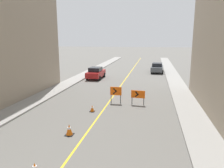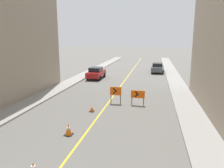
{
  "view_description": "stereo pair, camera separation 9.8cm",
  "coord_description": "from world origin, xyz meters",
  "px_view_note": "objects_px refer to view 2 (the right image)",
  "views": [
    {
      "loc": [
        3.71,
        1.83,
        5.43
      ],
      "look_at": [
        -0.29,
        22.76,
        1.0
      ],
      "focal_mm": 35.0,
      "sensor_mm": 36.0,
      "label": 1
    },
    {
      "loc": [
        3.81,
        1.85,
        5.43
      ],
      "look_at": [
        -0.29,
        22.76,
        1.0
      ],
      "focal_mm": 35.0,
      "sensor_mm": 36.0,
      "label": 2
    }
  ],
  "objects_px": {
    "parked_car_curb_near": "(96,73)",
    "parked_car_curb_mid": "(158,68)",
    "traffic_cone_second": "(33,168)",
    "traffic_cone_third": "(68,130)",
    "traffic_cone_fourth": "(92,108)",
    "arrow_barricade_secondary": "(138,95)",
    "arrow_barricade_primary": "(116,92)"
  },
  "relations": [
    {
      "from": "parked_car_curb_near",
      "to": "parked_car_curb_mid",
      "type": "height_order",
      "value": "same"
    },
    {
      "from": "traffic_cone_second",
      "to": "parked_car_curb_mid",
      "type": "distance_m",
      "value": 29.29
    },
    {
      "from": "traffic_cone_third",
      "to": "traffic_cone_fourth",
      "type": "distance_m",
      "value": 4.23
    },
    {
      "from": "arrow_barricade_secondary",
      "to": "parked_car_curb_mid",
      "type": "distance_m",
      "value": 18.51
    },
    {
      "from": "traffic_cone_third",
      "to": "arrow_barricade_secondary",
      "type": "distance_m",
      "value": 7.49
    },
    {
      "from": "traffic_cone_fourth",
      "to": "arrow_barricade_secondary",
      "type": "relative_size",
      "value": 0.41
    },
    {
      "from": "traffic_cone_third",
      "to": "arrow_barricade_secondary",
      "type": "relative_size",
      "value": 0.55
    },
    {
      "from": "parked_car_curb_mid",
      "to": "arrow_barricade_primary",
      "type": "bearing_deg",
      "value": -97.88
    },
    {
      "from": "traffic_cone_second",
      "to": "arrow_barricade_secondary",
      "type": "height_order",
      "value": "arrow_barricade_secondary"
    },
    {
      "from": "traffic_cone_second",
      "to": "parked_car_curb_mid",
      "type": "bearing_deg",
      "value": 79.78
    },
    {
      "from": "arrow_barricade_secondary",
      "to": "parked_car_curb_mid",
      "type": "xyz_separation_m",
      "value": [
        1.77,
        18.43,
        -0.06
      ]
    },
    {
      "from": "arrow_barricade_primary",
      "to": "parked_car_curb_near",
      "type": "height_order",
      "value": "parked_car_curb_near"
    },
    {
      "from": "traffic_cone_third",
      "to": "traffic_cone_fourth",
      "type": "bearing_deg",
      "value": 87.88
    },
    {
      "from": "traffic_cone_third",
      "to": "parked_car_curb_near",
      "type": "distance_m",
      "value": 18.17
    },
    {
      "from": "parked_car_curb_near",
      "to": "parked_car_curb_mid",
      "type": "relative_size",
      "value": 0.98
    },
    {
      "from": "traffic_cone_fourth",
      "to": "parked_car_curb_mid",
      "type": "distance_m",
      "value": 21.45
    },
    {
      "from": "traffic_cone_third",
      "to": "arrow_barricade_secondary",
      "type": "xyz_separation_m",
      "value": [
        3.43,
        6.64,
        0.53
      ]
    },
    {
      "from": "traffic_cone_fourth",
      "to": "arrow_barricade_secondary",
      "type": "height_order",
      "value": "arrow_barricade_secondary"
    },
    {
      "from": "traffic_cone_third",
      "to": "parked_car_curb_near",
      "type": "bearing_deg",
      "value": 100.17
    },
    {
      "from": "traffic_cone_fourth",
      "to": "parked_car_curb_mid",
      "type": "height_order",
      "value": "parked_car_curb_mid"
    },
    {
      "from": "traffic_cone_second",
      "to": "parked_car_curb_mid",
      "type": "relative_size",
      "value": 0.11
    },
    {
      "from": "arrow_barricade_primary",
      "to": "parked_car_curb_mid",
      "type": "height_order",
      "value": "parked_car_curb_mid"
    },
    {
      "from": "parked_car_curb_near",
      "to": "arrow_barricade_primary",
      "type": "bearing_deg",
      "value": -66.41
    },
    {
      "from": "arrow_barricade_secondary",
      "to": "traffic_cone_fourth",
      "type": "bearing_deg",
      "value": -138.76
    },
    {
      "from": "traffic_cone_fourth",
      "to": "parked_car_curb_mid",
      "type": "relative_size",
      "value": 0.11
    },
    {
      "from": "arrow_barricade_primary",
      "to": "traffic_cone_third",
      "type": "bearing_deg",
      "value": -102.82
    },
    {
      "from": "traffic_cone_third",
      "to": "parked_car_curb_mid",
      "type": "xyz_separation_m",
      "value": [
        5.2,
        25.07,
        0.47
      ]
    },
    {
      "from": "traffic_cone_second",
      "to": "traffic_cone_fourth",
      "type": "height_order",
      "value": "traffic_cone_fourth"
    },
    {
      "from": "traffic_cone_second",
      "to": "traffic_cone_third",
      "type": "bearing_deg",
      "value": 90.05
    },
    {
      "from": "traffic_cone_second",
      "to": "parked_car_curb_near",
      "type": "height_order",
      "value": "parked_car_curb_near"
    },
    {
      "from": "traffic_cone_second",
      "to": "arrow_barricade_secondary",
      "type": "distance_m",
      "value": 10.96
    },
    {
      "from": "arrow_barricade_primary",
      "to": "parked_car_curb_mid",
      "type": "distance_m",
      "value": 18.67
    }
  ]
}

